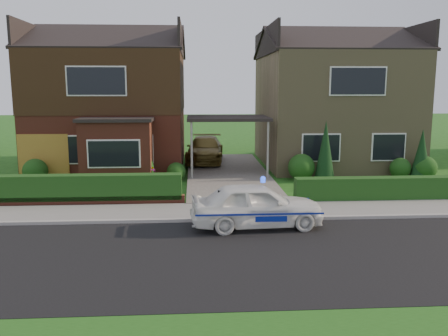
{
  "coord_description": "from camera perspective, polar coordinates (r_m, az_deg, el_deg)",
  "views": [
    {
      "loc": [
        -1.58,
        -11.23,
        4.19
      ],
      "look_at": [
        -0.65,
        3.5,
        1.63
      ],
      "focal_mm": 38.0,
      "sensor_mm": 36.0,
      "label": 1
    }
  ],
  "objects": [
    {
      "name": "kerb",
      "position": [
        14.95,
        2.62,
        -6.2
      ],
      "size": [
        60.0,
        0.16,
        0.12
      ],
      "primitive_type": "cube",
      "color": "#9E9993",
      "rests_on": "ground"
    },
    {
      "name": "driveway",
      "position": [
        22.67,
        0.44,
        -0.65
      ],
      "size": [
        3.8,
        12.0,
        0.12
      ],
      "primitive_type": "cube",
      "color": "#666059",
      "rests_on": "ground"
    },
    {
      "name": "shrub_right_far",
      "position": [
        23.21,
        23.01,
        0.01
      ],
      "size": [
        1.08,
        1.08,
        1.08
      ],
      "primitive_type": "sphere",
      "color": "#163A12",
      "rests_on": "ground"
    },
    {
      "name": "potted_plant_b",
      "position": [
        18.83,
        -6.34,
        -2.04
      ],
      "size": [
        0.45,
        0.41,
        0.66
      ],
      "primitive_type": "imported",
      "rotation": [
        0.0,
        0.0,
        0.38
      ],
      "color": "gray",
      "rests_on": "ground"
    },
    {
      "name": "sidewalk",
      "position": [
        15.96,
        2.21,
        -5.19
      ],
      "size": [
        60.0,
        2.0,
        0.1
      ],
      "primitive_type": "cube",
      "color": "slate",
      "rests_on": "ground"
    },
    {
      "name": "potted_plant_c",
      "position": [
        20.67,
        -8.73,
        -0.86
      ],
      "size": [
        0.55,
        0.55,
        0.78
      ],
      "primitive_type": "imported",
      "rotation": [
        0.0,
        0.0,
        1.26
      ],
      "color": "gray",
      "rests_on": "ground"
    },
    {
      "name": "conifer_a",
      "position": [
        21.43,
        12.08,
        1.88
      ],
      "size": [
        0.9,
        0.9,
        2.6
      ],
      "primitive_type": "cone",
      "color": "black",
      "rests_on": "ground"
    },
    {
      "name": "shrub_right_near",
      "position": [
        21.48,
        9.3,
        0.1
      ],
      "size": [
        1.2,
        1.2,
        1.2
      ],
      "primitive_type": "sphere",
      "color": "#163A12",
      "rests_on": "ground"
    },
    {
      "name": "shrub_left_near",
      "position": [
        21.19,
        -5.77,
        -0.45
      ],
      "size": [
        0.84,
        0.84,
        0.84
      ],
      "primitive_type": "sphere",
      "color": "#163A12",
      "rests_on": "ground"
    },
    {
      "name": "house_left",
      "position": [
        25.49,
        -13.26,
        8.74
      ],
      "size": [
        7.5,
        9.53,
        7.25
      ],
      "color": "brown",
      "rests_on": "ground"
    },
    {
      "name": "dwarf_wall",
      "position": [
        17.53,
        -17.48,
        -3.84
      ],
      "size": [
        7.7,
        0.25,
        0.36
      ],
      "primitive_type": "cube",
      "color": "brown",
      "rests_on": "ground"
    },
    {
      "name": "house_right",
      "position": [
        26.29,
        12.83,
        8.46
      ],
      "size": [
        7.5,
        8.06,
        7.25
      ],
      "color": "#907F58",
      "rests_on": "ground"
    },
    {
      "name": "shrub_left_mid",
      "position": [
        20.98,
        -10.18,
        0.0
      ],
      "size": [
        1.32,
        1.32,
        1.32
      ],
      "primitive_type": "sphere",
      "color": "#163A12",
      "rests_on": "ground"
    },
    {
      "name": "conifer_b",
      "position": [
        23.04,
        22.66,
        1.38
      ],
      "size": [
        0.9,
        0.9,
        2.2
      ],
      "primitive_type": "cone",
      "color": "black",
      "rests_on": "ground"
    },
    {
      "name": "potted_plant_a",
      "position": [
        18.84,
        -23.32,
        -2.78
      ],
      "size": [
        0.39,
        0.29,
        0.67
      ],
      "primitive_type": "imported",
      "rotation": [
        0.0,
        0.0,
        0.16
      ],
      "color": "gray",
      "rests_on": "ground"
    },
    {
      "name": "shrub_right_mid",
      "position": [
        23.06,
        20.45,
        -0.04
      ],
      "size": [
        0.96,
        0.96,
        0.96
      ],
      "primitive_type": "sphere",
      "color": "#163A12",
      "rests_on": "ground"
    },
    {
      "name": "driveway_car",
      "position": [
        25.73,
        -2.29,
        2.25
      ],
      "size": [
        2.24,
        4.77,
        1.35
      ],
      "primitive_type": "imported",
      "rotation": [
        0.0,
        0.0,
        -0.08
      ],
      "color": "brown",
      "rests_on": "driveway"
    },
    {
      "name": "carport_link",
      "position": [
        22.3,
        0.46,
        5.9
      ],
      "size": [
        3.8,
        3.0,
        2.77
      ],
      "color": "black",
      "rests_on": "ground"
    },
    {
      "name": "police_car",
      "position": [
        14.2,
        3.94,
        -4.52
      ],
      "size": [
        3.62,
        4.05,
        1.51
      ],
      "rotation": [
        0.0,
        0.0,
        1.65
      ],
      "color": "white",
      "rests_on": "ground"
    },
    {
      "name": "road",
      "position": [
        12.09,
        4.2,
        -10.45
      ],
      "size": [
        60.0,
        6.0,
        0.02
      ],
      "primitive_type": "cube",
      "color": "black",
      "rests_on": "ground"
    },
    {
      "name": "ground",
      "position": [
        12.09,
        4.2,
        -10.45
      ],
      "size": [
        120.0,
        120.0,
        0.0
      ],
      "primitive_type": "plane",
      "color": "#1C4D14",
      "rests_on": "ground"
    },
    {
      "name": "garage_door",
      "position": [
        22.44,
        -20.86,
        1.15
      ],
      "size": [
        2.2,
        0.1,
        2.1
      ],
      "primitive_type": "cube",
      "color": "#8F5B1F",
      "rests_on": "ground"
    },
    {
      "name": "shrub_left_far",
      "position": [
        22.16,
        -21.75,
        -0.34
      ],
      "size": [
        1.08,
        1.08,
        1.08
      ],
      "primitive_type": "sphere",
      "color": "#163A12",
      "rests_on": "ground"
    },
    {
      "name": "hedge_left",
      "position": [
        17.71,
        -17.33,
        -4.29
      ],
      "size": [
        7.5,
        0.55,
        0.9
      ],
      "primitive_type": "cube",
      "color": "#163A12",
      "rests_on": "ground"
    },
    {
      "name": "hedge_right",
      "position": [
        18.63,
        19.88,
        -3.75
      ],
      "size": [
        7.5,
        0.55,
        0.8
      ],
      "primitive_type": "cube",
      "color": "#163A12",
      "rests_on": "ground"
    }
  ]
}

